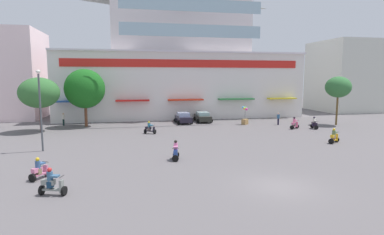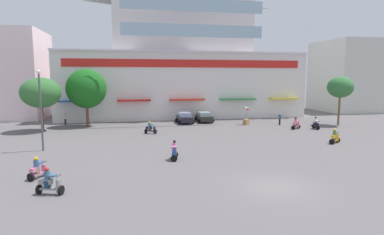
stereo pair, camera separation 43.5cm
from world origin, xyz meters
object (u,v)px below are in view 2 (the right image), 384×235
(scooter_rider_5, at_px, (150,128))
(scooter_rider_7, at_px, (316,124))
(plaza_tree_0, at_px, (41,93))
(parked_car_0, at_px, (185,118))
(parked_car_1, at_px, (204,117))
(scooter_rider_4, at_px, (38,169))
(balloon_vendor_cart, at_px, (246,118))
(pedestrian_1, at_px, (65,118))
(pedestrian_0, at_px, (280,118))
(streetlamp_near, at_px, (41,104))
(plaza_tree_2, at_px, (86,89))
(scooter_rider_2, at_px, (49,183))
(scooter_rider_6, at_px, (174,152))
(scooter_rider_0, at_px, (296,124))
(scooter_rider_3, at_px, (335,137))
(plaza_tree_1, at_px, (340,87))

(scooter_rider_5, height_order, scooter_rider_7, scooter_rider_7)
(plaza_tree_0, xyz_separation_m, parked_car_0, (17.95, 3.34, -3.88))
(parked_car_1, distance_m, scooter_rider_5, 11.78)
(scooter_rider_4, bearing_deg, balloon_vendor_cart, 42.45)
(pedestrian_1, bearing_deg, scooter_rider_5, -38.20)
(parked_car_0, xyz_separation_m, pedestrian_0, (12.49, -4.16, 0.17))
(plaza_tree_0, distance_m, streetlamp_near, 11.30)
(scooter_rider_7, height_order, pedestrian_0, pedestrian_0)
(plaza_tree_2, distance_m, parked_car_1, 16.78)
(scooter_rider_2, bearing_deg, scooter_rider_4, 114.88)
(pedestrian_0, height_order, balloon_vendor_cart, balloon_vendor_cart)
(pedestrian_1, distance_m, balloon_vendor_cart, 24.73)
(scooter_rider_2, distance_m, scooter_rider_6, 9.92)
(scooter_rider_6, distance_m, scooter_rider_7, 22.56)
(scooter_rider_2, distance_m, streetlamp_near, 12.31)
(scooter_rider_0, distance_m, scooter_rider_2, 30.61)
(plaza_tree_0, distance_m, pedestrian_0, 30.68)
(plaza_tree_2, height_order, scooter_rider_4, plaza_tree_2)
(scooter_rider_5, bearing_deg, plaza_tree_0, 161.88)
(scooter_rider_7, height_order, balloon_vendor_cart, balloon_vendor_cart)
(parked_car_0, distance_m, pedestrian_0, 13.16)
(streetlamp_near, bearing_deg, scooter_rider_0, 13.16)
(scooter_rider_0, bearing_deg, scooter_rider_3, -94.33)
(pedestrian_0, bearing_deg, scooter_rider_3, -91.10)
(scooter_rider_2, xyz_separation_m, scooter_rider_5, (6.65, 18.14, -0.05))
(pedestrian_1, height_order, balloon_vendor_cart, balloon_vendor_cart)
(scooter_rider_6, height_order, pedestrian_0, pedestrian_0)
(plaza_tree_1, xyz_separation_m, scooter_rider_0, (-7.31, -1.86, -4.52))
(plaza_tree_2, height_order, scooter_rider_3, plaza_tree_2)
(scooter_rider_2, height_order, streetlamp_near, streetlamp_near)
(scooter_rider_6, xyz_separation_m, streetlamp_near, (-11.07, 5.27, 3.49))
(scooter_rider_5, height_order, pedestrian_0, pedestrian_0)
(scooter_rider_6, bearing_deg, scooter_rider_3, 10.81)
(plaza_tree_0, distance_m, plaza_tree_2, 5.66)
(scooter_rider_0, relative_size, scooter_rider_7, 0.98)
(streetlamp_near, bearing_deg, balloon_vendor_cart, 26.03)
(scooter_rider_6, xyz_separation_m, balloon_vendor_cart, (12.22, 16.64, 0.33))
(plaza_tree_2, relative_size, balloon_vendor_cart, 3.00)
(scooter_rider_7, bearing_deg, plaza_tree_1, 25.56)
(plaza_tree_1, xyz_separation_m, pedestrian_0, (-7.73, 1.70, -4.22))
(plaza_tree_0, bearing_deg, plaza_tree_2, 31.43)
(parked_car_0, distance_m, streetlamp_near, 21.08)
(scooter_rider_4, bearing_deg, scooter_rider_3, 13.46)
(parked_car_1, height_order, balloon_vendor_cart, balloon_vendor_cart)
(plaza_tree_0, xyz_separation_m, pedestrian_1, (1.70, 4.50, -3.69))
(parked_car_0, bearing_deg, scooter_rider_3, -53.28)
(parked_car_1, xyz_separation_m, streetlamp_near, (-18.19, -15.13, 3.39))
(parked_car_1, distance_m, scooter_rider_3, 19.58)
(scooter_rider_5, bearing_deg, parked_car_0, 54.94)
(parked_car_0, bearing_deg, scooter_rider_2, -114.91)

